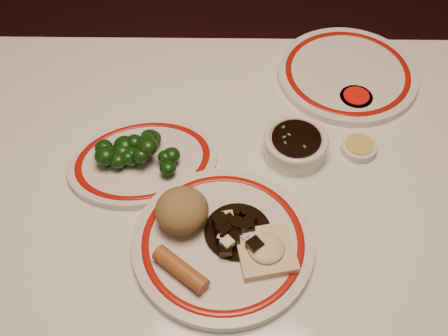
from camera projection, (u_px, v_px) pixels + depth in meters
dining_table at (238, 240)px, 1.01m from camera, size 1.20×0.90×0.75m
main_plate at (223, 243)px, 0.89m from camera, size 0.38×0.38×0.02m
rice_mound at (182, 210)px, 0.88m from camera, size 0.09×0.09×0.06m
spring_roll at (181, 269)px, 0.84m from camera, size 0.09×0.08×0.03m
fried_wonton at (266, 250)px, 0.86m from camera, size 0.10×0.10×0.02m
stirfry_heap at (236, 231)px, 0.88m from camera, size 0.11×0.11×0.03m
broccoli_plate at (143, 162)px, 0.99m from camera, size 0.30×0.28×0.02m
broccoli_pile at (136, 151)px, 0.97m from camera, size 0.15×0.10×0.05m
soy_bowl at (295, 146)px, 1.00m from camera, size 0.11×0.11×0.04m
sweet_sour_dish at (356, 99)px, 1.09m from camera, size 0.06×0.06×0.02m
mustard_dish at (359, 147)px, 1.01m from camera, size 0.06×0.06×0.02m
far_plate at (347, 74)px, 1.13m from camera, size 0.34×0.34×0.02m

